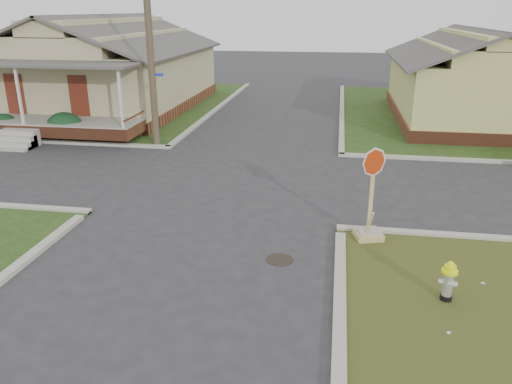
# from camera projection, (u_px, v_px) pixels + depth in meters

# --- Properties ---
(ground) EXTENTS (120.00, 120.00, 0.00)m
(ground) POSITION_uv_depth(u_px,v_px,m) (195.00, 244.00, 12.47)
(ground) COLOR #2D2D30
(ground) RESTS_ON ground
(verge_far_left) EXTENTS (19.00, 19.00, 0.05)m
(verge_far_left) POSITION_uv_depth(u_px,v_px,m) (73.00, 103.00, 31.11)
(verge_far_left) COLOR #223F16
(verge_far_left) RESTS_ON ground
(curbs) EXTENTS (80.00, 40.00, 0.12)m
(curbs) POSITION_uv_depth(u_px,v_px,m) (235.00, 180.00, 17.10)
(curbs) COLOR #ABA99A
(curbs) RESTS_ON ground
(manhole) EXTENTS (0.64, 0.64, 0.01)m
(manhole) POSITION_uv_depth(u_px,v_px,m) (280.00, 260.00, 11.67)
(manhole) COLOR black
(manhole) RESTS_ON ground
(corner_house) EXTENTS (10.10, 15.50, 5.30)m
(corner_house) POSITION_uv_depth(u_px,v_px,m) (105.00, 69.00, 28.65)
(corner_house) COLOR brown
(corner_house) RESTS_ON ground
(side_house_yellow) EXTENTS (7.60, 11.60, 4.70)m
(side_house_yellow) POSITION_uv_depth(u_px,v_px,m) (471.00, 78.00, 25.47)
(side_house_yellow) COLOR brown
(side_house_yellow) RESTS_ON ground
(utility_pole) EXTENTS (1.80, 0.28, 9.00)m
(utility_pole) POSITION_uv_depth(u_px,v_px,m) (149.00, 32.00, 19.74)
(utility_pole) COLOR #483B29
(utility_pole) RESTS_ON ground
(fire_hydrant) EXTENTS (0.32, 0.32, 0.85)m
(fire_hydrant) POSITION_uv_depth(u_px,v_px,m) (449.00, 279.00, 9.83)
(fire_hydrant) COLOR black
(fire_hydrant) RESTS_ON ground
(stop_sign) EXTENTS (0.67, 0.66, 2.37)m
(stop_sign) POSITION_uv_depth(u_px,v_px,m) (369.00, 219.00, 12.52)
(stop_sign) COLOR tan
(stop_sign) RESTS_ON ground
(hedge_left) EXTENTS (1.35, 1.11, 1.03)m
(hedge_left) POSITION_uv_depth(u_px,v_px,m) (4.00, 124.00, 22.73)
(hedge_left) COLOR #13351B
(hedge_left) RESTS_ON verge_far_left
(hedge_right) EXTENTS (1.53, 1.26, 1.17)m
(hedge_right) POSITION_uv_depth(u_px,v_px,m) (65.00, 126.00, 22.07)
(hedge_right) COLOR #13351B
(hedge_right) RESTS_ON verge_far_left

